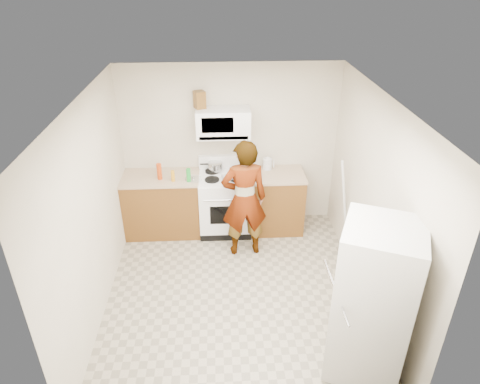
{
  "coord_description": "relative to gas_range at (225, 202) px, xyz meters",
  "views": [
    {
      "loc": [
        -0.17,
        -4.15,
        3.74
      ],
      "look_at": [
        0.08,
        0.55,
        1.16
      ],
      "focal_mm": 32.0,
      "sensor_mm": 36.0,
      "label": 1
    }
  ],
  "objects": [
    {
      "name": "cabinet_right",
      "position": [
        0.78,
        0.01,
        -0.04
      ],
      "size": [
        0.8,
        0.62,
        0.9
      ],
      "primitive_type": "cube",
      "color": "brown",
      "rests_on": "floor"
    },
    {
      "name": "floor",
      "position": [
        0.1,
        -1.48,
        -0.49
      ],
      "size": [
        3.6,
        3.6,
        0.0
      ],
      "primitive_type": "plane",
      "color": "gray",
      "rests_on": "ground"
    },
    {
      "name": "cabinet_left",
      "position": [
        -0.94,
        0.01,
        -0.04
      ],
      "size": [
        1.12,
        0.62,
        0.9
      ],
      "primitive_type": "cube",
      "color": "brown",
      "rests_on": "floor"
    },
    {
      "name": "saucepan",
      "position": [
        -0.13,
        0.16,
        0.53
      ],
      "size": [
        0.22,
        0.22,
        0.11
      ],
      "primitive_type": "cylinder",
      "rotation": [
        0.0,
        0.0,
        0.03
      ],
      "color": "#B7B8BC",
      "rests_on": "gas_range"
    },
    {
      "name": "fridge",
      "position": [
        1.35,
        -2.64,
        0.36
      ],
      "size": [
        0.92,
        0.92,
        1.7
      ],
      "primitive_type": "cube",
      "rotation": [
        0.0,
        0.0,
        -0.41
      ],
      "color": "white",
      "rests_on": "floor"
    },
    {
      "name": "kettle",
      "position": [
        0.65,
        0.18,
        0.53
      ],
      "size": [
        0.16,
        0.16,
        0.17
      ],
      "primitive_type": "cylinder",
      "rotation": [
        0.0,
        0.0,
        0.18
      ],
      "color": "silver",
      "rests_on": "counter_right"
    },
    {
      "name": "bottle_spray",
      "position": [
        -0.93,
        -0.07,
        0.57
      ],
      "size": [
        0.09,
        0.09,
        0.24
      ],
      "primitive_type": "cylinder",
      "rotation": [
        0.0,
        0.0,
        0.25
      ],
      "color": "#B5390D",
      "rests_on": "counter_left"
    },
    {
      "name": "microwave",
      "position": [
        0.0,
        0.13,
        1.21
      ],
      "size": [
        0.76,
        0.38,
        0.4
      ],
      "primitive_type": "cube",
      "color": "white",
      "rests_on": "back_wall"
    },
    {
      "name": "pot_lid",
      "position": [
        -0.45,
        -0.1,
        0.46
      ],
      "size": [
        0.25,
        0.25,
        0.01
      ],
      "primitive_type": "cylinder",
      "rotation": [
        0.0,
        0.0,
        0.0
      ],
      "color": "white",
      "rests_on": "counter_left"
    },
    {
      "name": "person",
      "position": [
        0.26,
        -0.6,
        0.37
      ],
      "size": [
        0.67,
        0.47,
        1.72
      ],
      "primitive_type": "imported",
      "rotation": [
        0.0,
        0.0,
        3.24
      ],
      "color": "tan",
      "rests_on": "floor"
    },
    {
      "name": "bottle_hot_sauce",
      "position": [
        -0.74,
        -0.15,
        0.53
      ],
      "size": [
        0.07,
        0.07,
        0.16
      ],
      "primitive_type": "cylinder",
      "rotation": [
        0.0,
        0.0,
        -0.26
      ],
      "color": "orange",
      "rests_on": "counter_left"
    },
    {
      "name": "counter_right",
      "position": [
        0.78,
        0.01,
        0.43
      ],
      "size": [
        0.82,
        0.64,
        0.03
      ],
      "primitive_type": "cube",
      "color": "tan",
      "rests_on": "cabinet_right"
    },
    {
      "name": "jug",
      "position": [
        -0.32,
        0.18,
        1.53
      ],
      "size": [
        0.18,
        0.18,
        0.24
      ],
      "primitive_type": "cube",
      "rotation": [
        0.0,
        0.0,
        0.42
      ],
      "color": "brown",
      "rests_on": "microwave"
    },
    {
      "name": "back_wall",
      "position": [
        0.1,
        0.31,
        0.76
      ],
      "size": [
        3.2,
        0.02,
        2.5
      ],
      "primitive_type": "cube",
      "color": "beige",
      "rests_on": "floor"
    },
    {
      "name": "right_wall",
      "position": [
        1.69,
        -1.48,
        0.76
      ],
      "size": [
        0.02,
        3.6,
        2.5
      ],
      "primitive_type": "cube",
      "color": "beige",
      "rests_on": "floor"
    },
    {
      "name": "tray",
      "position": [
        0.09,
        -0.12,
        0.47
      ],
      "size": [
        0.26,
        0.18,
        0.05
      ],
      "primitive_type": "cube",
      "rotation": [
        0.0,
        0.0,
        0.1
      ],
      "color": "silver",
      "rests_on": "gas_range"
    },
    {
      "name": "bottle_green_cap",
      "position": [
        -0.51,
        -0.17,
        0.55
      ],
      "size": [
        0.07,
        0.07,
        0.2
      ],
      "primitive_type": "cylinder",
      "rotation": [
        0.0,
        0.0,
        -0.17
      ],
      "color": "#1A902A",
      "rests_on": "counter_left"
    },
    {
      "name": "counter_left",
      "position": [
        -0.94,
        0.01,
        0.43
      ],
      "size": [
        1.14,
        0.64,
        0.03
      ],
      "primitive_type": "cube",
      "color": "tan",
      "rests_on": "cabinet_left"
    },
    {
      "name": "gas_range",
      "position": [
        0.0,
        0.0,
        0.0
      ],
      "size": [
        0.76,
        0.65,
        1.13
      ],
      "color": "white",
      "rests_on": "floor"
    },
    {
      "name": "broom",
      "position": [
        1.66,
        -0.59,
        0.23
      ],
      "size": [
        0.3,
        0.15,
        1.42
      ],
      "primitive_type": "cylinder",
      "rotation": [
        0.14,
        -0.14,
        -0.39
      ],
      "color": "silver",
      "rests_on": "floor"
    }
  ]
}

